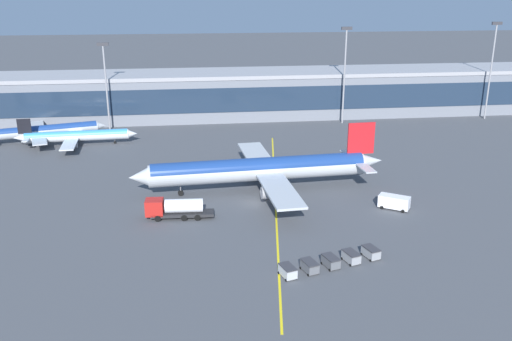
{
  "coord_description": "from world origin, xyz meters",
  "views": [
    {
      "loc": [
        -10.88,
        -87.23,
        35.49
      ],
      "look_at": [
        0.77,
        4.13,
        4.5
      ],
      "focal_mm": 38.84,
      "sensor_mm": 36.0,
      "label": 1
    }
  ],
  "objects_px": {
    "main_airliner": "(260,169)",
    "baggage_cart_3": "(351,257)",
    "baggage_cart_0": "(288,271)",
    "baggage_cart_1": "(310,266)",
    "baggage_cart_4": "(371,252)",
    "fuel_tanker": "(175,208)",
    "commuter_jet_near": "(76,136)",
    "commuter_jet_far": "(42,131)",
    "baggage_cart_2": "(331,261)",
    "crew_van": "(395,202)"
  },
  "relations": [
    {
      "from": "main_airliner",
      "to": "baggage_cart_3",
      "type": "relative_size",
      "value": 15.61
    },
    {
      "from": "main_airliner",
      "to": "baggage_cart_0",
      "type": "relative_size",
      "value": 15.61
    },
    {
      "from": "baggage_cart_1",
      "to": "baggage_cart_4",
      "type": "bearing_deg",
      "value": 16.92
    },
    {
      "from": "fuel_tanker",
      "to": "baggage_cart_4",
      "type": "relative_size",
      "value": 3.67
    },
    {
      "from": "baggage_cart_0",
      "to": "baggage_cart_1",
      "type": "xyz_separation_m",
      "value": [
        3.06,
        0.93,
        0.0
      ]
    },
    {
      "from": "commuter_jet_near",
      "to": "commuter_jet_far",
      "type": "bearing_deg",
      "value": 152.66
    },
    {
      "from": "baggage_cart_0",
      "to": "baggage_cart_4",
      "type": "height_order",
      "value": "same"
    },
    {
      "from": "baggage_cart_2",
      "to": "commuter_jet_near",
      "type": "relative_size",
      "value": 0.11
    },
    {
      "from": "crew_van",
      "to": "baggage_cart_1",
      "type": "xyz_separation_m",
      "value": [
        -18.65,
        -18.97,
        -0.53
      ]
    },
    {
      "from": "baggage_cart_4",
      "to": "crew_van",
      "type": "bearing_deg",
      "value": 59.66
    },
    {
      "from": "baggage_cart_0",
      "to": "baggage_cart_1",
      "type": "height_order",
      "value": "same"
    },
    {
      "from": "baggage_cart_3",
      "to": "commuter_jet_near",
      "type": "distance_m",
      "value": 78.9
    },
    {
      "from": "fuel_tanker",
      "to": "commuter_jet_far",
      "type": "xyz_separation_m",
      "value": [
        -31.88,
        50.06,
        0.9
      ]
    },
    {
      "from": "main_airliner",
      "to": "baggage_cart_2",
      "type": "bearing_deg",
      "value": -79.74
    },
    {
      "from": "baggage_cart_0",
      "to": "baggage_cart_4",
      "type": "relative_size",
      "value": 1.0
    },
    {
      "from": "baggage_cart_1",
      "to": "commuter_jet_near",
      "type": "xyz_separation_m",
      "value": [
        -40.7,
        65.34,
        1.5
      ]
    },
    {
      "from": "commuter_jet_near",
      "to": "fuel_tanker",
      "type": "bearing_deg",
      "value": -63.02
    },
    {
      "from": "baggage_cart_0",
      "to": "baggage_cart_2",
      "type": "relative_size",
      "value": 1.0
    },
    {
      "from": "baggage_cart_2",
      "to": "baggage_cart_3",
      "type": "relative_size",
      "value": 1.0
    },
    {
      "from": "crew_van",
      "to": "commuter_jet_near",
      "type": "relative_size",
      "value": 0.19
    },
    {
      "from": "baggage_cart_4",
      "to": "baggage_cart_3",
      "type": "bearing_deg",
      "value": -163.08
    },
    {
      "from": "fuel_tanker",
      "to": "baggage_cart_0",
      "type": "height_order",
      "value": "fuel_tanker"
    },
    {
      "from": "baggage_cart_3",
      "to": "crew_van",
      "type": "bearing_deg",
      "value": 53.78
    },
    {
      "from": "baggage_cart_2",
      "to": "commuter_jet_far",
      "type": "relative_size",
      "value": 0.1
    },
    {
      "from": "fuel_tanker",
      "to": "commuter_jet_far",
      "type": "distance_m",
      "value": 59.36
    },
    {
      "from": "main_airliner",
      "to": "baggage_cart_4",
      "type": "xyz_separation_m",
      "value": [
        11.5,
        -27.85,
        -3.28
      ]
    },
    {
      "from": "baggage_cart_0",
      "to": "baggage_cart_4",
      "type": "xyz_separation_m",
      "value": [
        12.25,
        3.73,
        0.0
      ]
    },
    {
      "from": "baggage_cart_1",
      "to": "commuter_jet_far",
      "type": "xyz_separation_m",
      "value": [
        -49.39,
        69.84,
        1.86
      ]
    },
    {
      "from": "commuter_jet_far",
      "to": "baggage_cart_4",
      "type": "bearing_deg",
      "value": -48.86
    },
    {
      "from": "commuter_jet_far",
      "to": "commuter_jet_near",
      "type": "height_order",
      "value": "commuter_jet_far"
    },
    {
      "from": "baggage_cart_0",
      "to": "fuel_tanker",
      "type": "bearing_deg",
      "value": 124.9
    },
    {
      "from": "baggage_cart_1",
      "to": "baggage_cart_2",
      "type": "relative_size",
      "value": 1.0
    },
    {
      "from": "main_airliner",
      "to": "baggage_cart_2",
      "type": "xyz_separation_m",
      "value": [
        5.38,
        -29.71,
        -3.28
      ]
    },
    {
      "from": "baggage_cart_4",
      "to": "baggage_cart_0",
      "type": "bearing_deg",
      "value": -163.08
    },
    {
      "from": "baggage_cart_3",
      "to": "baggage_cart_4",
      "type": "distance_m",
      "value": 3.2
    },
    {
      "from": "main_airliner",
      "to": "baggage_cart_2",
      "type": "relative_size",
      "value": 15.61
    },
    {
      "from": "fuel_tanker",
      "to": "baggage_cart_0",
      "type": "distance_m",
      "value": 25.27
    },
    {
      "from": "main_airliner",
      "to": "baggage_cart_3",
      "type": "distance_m",
      "value": 30.17
    },
    {
      "from": "fuel_tanker",
      "to": "baggage_cart_1",
      "type": "height_order",
      "value": "fuel_tanker"
    },
    {
      "from": "baggage_cart_0",
      "to": "main_airliner",
      "type": "bearing_deg",
      "value": 88.64
    },
    {
      "from": "crew_van",
      "to": "fuel_tanker",
      "type": "bearing_deg",
      "value": 178.71
    },
    {
      "from": "baggage_cart_0",
      "to": "baggage_cart_3",
      "type": "xyz_separation_m",
      "value": [
        9.18,
        2.79,
        0.0
      ]
    },
    {
      "from": "baggage_cart_2",
      "to": "main_airliner",
      "type": "bearing_deg",
      "value": 100.26
    },
    {
      "from": "main_airliner",
      "to": "commuter_jet_far",
      "type": "distance_m",
      "value": 61.28
    },
    {
      "from": "baggage_cart_1",
      "to": "commuter_jet_near",
      "type": "distance_m",
      "value": 77.0
    },
    {
      "from": "baggage_cart_1",
      "to": "baggage_cart_3",
      "type": "distance_m",
      "value": 6.4
    },
    {
      "from": "fuel_tanker",
      "to": "commuter_jet_far",
      "type": "relative_size",
      "value": 0.37
    },
    {
      "from": "crew_van",
      "to": "baggage_cart_3",
      "type": "bearing_deg",
      "value": -126.22
    },
    {
      "from": "baggage_cart_2",
      "to": "baggage_cart_4",
      "type": "distance_m",
      "value": 6.4
    },
    {
      "from": "baggage_cart_1",
      "to": "baggage_cart_4",
      "type": "distance_m",
      "value": 9.6
    }
  ]
}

